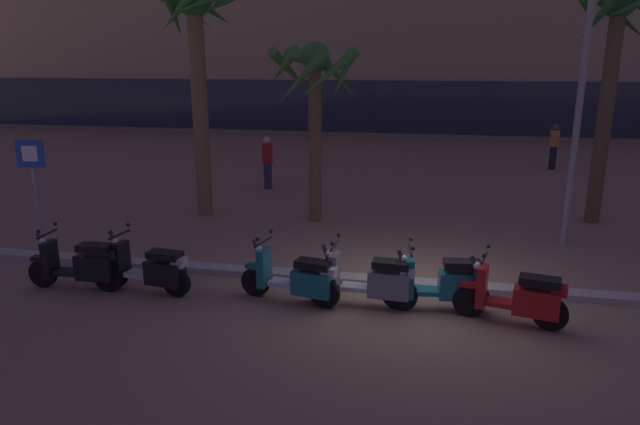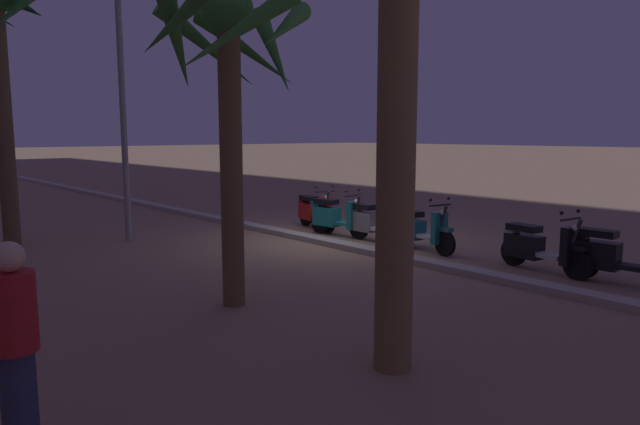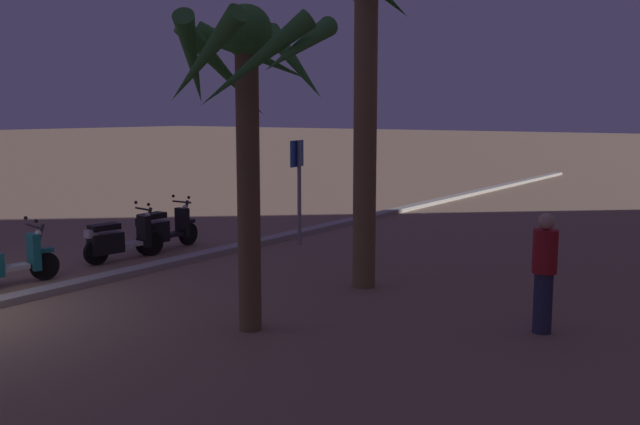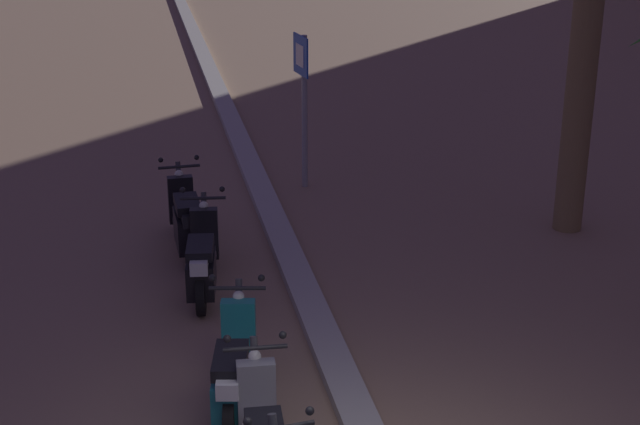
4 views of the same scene
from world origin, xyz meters
TOP-DOWN VIEW (x-y plane):
  - scooter_black_second_in_line at (-5.89, -1.02)m, footprint 1.80×0.56m
  - scooter_black_tail_end at (-4.60, -0.92)m, footprint 1.81×0.61m
  - scooter_teal_mid_front at (-1.98, -0.85)m, footprint 1.81×0.68m
  - crossing_sign at (-8.21, 0.98)m, footprint 0.60×0.16m

SIDE VIEW (x-z plane):
  - scooter_teal_mid_front at x=-1.98m, z-range -0.15..1.03m
  - scooter_black_tail_end at x=-4.60m, z-range -0.14..1.03m
  - scooter_black_second_in_line at x=-5.89m, z-range -0.12..1.05m
  - crossing_sign at x=-8.21m, z-range 0.30..2.70m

